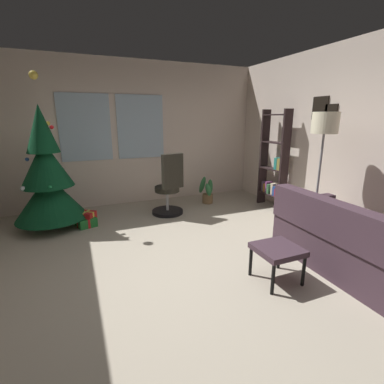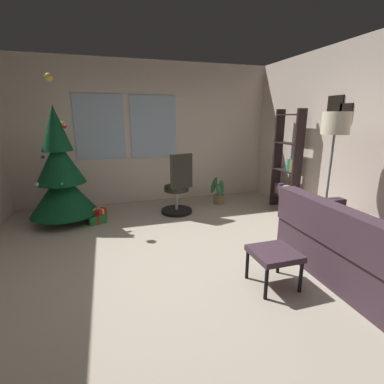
{
  "view_description": "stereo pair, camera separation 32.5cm",
  "coord_description": "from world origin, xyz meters",
  "px_view_note": "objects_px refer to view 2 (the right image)",
  "views": [
    {
      "loc": [
        -1.12,
        -2.63,
        1.7
      ],
      "look_at": [
        0.13,
        0.34,
        0.83
      ],
      "focal_mm": 26.17,
      "sensor_mm": 36.0,
      "label": 1
    },
    {
      "loc": [
        -0.81,
        -2.74,
        1.7
      ],
      "look_at": [
        0.13,
        0.34,
        0.83
      ],
      "focal_mm": 26.17,
      "sensor_mm": 36.0,
      "label": 2
    }
  ],
  "objects_px": {
    "office_chair": "(178,191)",
    "bookshelf": "(287,167)",
    "couch": "(381,257)",
    "holiday_tree": "(61,176)",
    "footstool": "(274,256)",
    "gift_box_green": "(96,218)",
    "potted_plant": "(218,193)",
    "gift_box_red": "(97,215)",
    "floor_lamp": "(335,134)"
  },
  "relations": [
    {
      "from": "footstool",
      "to": "floor_lamp",
      "type": "bearing_deg",
      "value": 30.12
    },
    {
      "from": "holiday_tree",
      "to": "bookshelf",
      "type": "distance_m",
      "value": 3.89
    },
    {
      "from": "footstool",
      "to": "gift_box_green",
      "type": "bearing_deg",
      "value": 126.42
    },
    {
      "from": "gift_box_green",
      "to": "holiday_tree",
      "type": "bearing_deg",
      "value": 163.62
    },
    {
      "from": "gift_box_green",
      "to": "office_chair",
      "type": "bearing_deg",
      "value": 1.01
    },
    {
      "from": "couch",
      "to": "footstool",
      "type": "distance_m",
      "value": 1.12
    },
    {
      "from": "gift_box_green",
      "to": "potted_plant",
      "type": "bearing_deg",
      "value": 8.88
    },
    {
      "from": "footstool",
      "to": "bookshelf",
      "type": "xyz_separation_m",
      "value": [
        1.59,
        2.11,
        0.47
      ]
    },
    {
      "from": "gift_box_green",
      "to": "bookshelf",
      "type": "height_order",
      "value": "bookshelf"
    },
    {
      "from": "office_chair",
      "to": "bookshelf",
      "type": "height_order",
      "value": "bookshelf"
    },
    {
      "from": "bookshelf",
      "to": "office_chair",
      "type": "bearing_deg",
      "value": 169.72
    },
    {
      "from": "floor_lamp",
      "to": "potted_plant",
      "type": "bearing_deg",
      "value": 109.08
    },
    {
      "from": "gift_box_red",
      "to": "potted_plant",
      "type": "xyz_separation_m",
      "value": [
        2.32,
        0.33,
        0.12
      ]
    },
    {
      "from": "footstool",
      "to": "holiday_tree",
      "type": "distance_m",
      "value": 3.47
    },
    {
      "from": "gift_box_red",
      "to": "bookshelf",
      "type": "bearing_deg",
      "value": -6.26
    },
    {
      "from": "gift_box_green",
      "to": "office_chair",
      "type": "distance_m",
      "value": 1.46
    },
    {
      "from": "couch",
      "to": "holiday_tree",
      "type": "relative_size",
      "value": 0.81
    },
    {
      "from": "gift_box_red",
      "to": "floor_lamp",
      "type": "relative_size",
      "value": 0.18
    },
    {
      "from": "footstool",
      "to": "potted_plant",
      "type": "bearing_deg",
      "value": 79.16
    },
    {
      "from": "gift_box_red",
      "to": "office_chair",
      "type": "relative_size",
      "value": 0.3
    },
    {
      "from": "gift_box_red",
      "to": "office_chair",
      "type": "xyz_separation_m",
      "value": [
        1.4,
        -0.01,
        0.31
      ]
    },
    {
      "from": "bookshelf",
      "to": "floor_lamp",
      "type": "distance_m",
      "value": 1.58
    },
    {
      "from": "bookshelf",
      "to": "floor_lamp",
      "type": "bearing_deg",
      "value": -103.56
    },
    {
      "from": "potted_plant",
      "to": "footstool",
      "type": "bearing_deg",
      "value": -100.84
    },
    {
      "from": "floor_lamp",
      "to": "potted_plant",
      "type": "relative_size",
      "value": 3.22
    },
    {
      "from": "holiday_tree",
      "to": "gift_box_green",
      "type": "distance_m",
      "value": 0.87
    },
    {
      "from": "office_chair",
      "to": "potted_plant",
      "type": "distance_m",
      "value": 1.0
    },
    {
      "from": "footstool",
      "to": "holiday_tree",
      "type": "height_order",
      "value": "holiday_tree"
    },
    {
      "from": "couch",
      "to": "potted_plant",
      "type": "bearing_deg",
      "value": 99.93
    },
    {
      "from": "gift_box_green",
      "to": "floor_lamp",
      "type": "distance_m",
      "value": 3.78
    },
    {
      "from": "footstool",
      "to": "bookshelf",
      "type": "bearing_deg",
      "value": 53.0
    },
    {
      "from": "potted_plant",
      "to": "bookshelf",
      "type": "bearing_deg",
      "value": -33.55
    },
    {
      "from": "holiday_tree",
      "to": "office_chair",
      "type": "distance_m",
      "value": 1.93
    },
    {
      "from": "gift_box_green",
      "to": "bookshelf",
      "type": "distance_m",
      "value": 3.48
    },
    {
      "from": "gift_box_green",
      "to": "potted_plant",
      "type": "relative_size",
      "value": 0.65
    },
    {
      "from": "holiday_tree",
      "to": "gift_box_red",
      "type": "xyz_separation_m",
      "value": [
        0.49,
        -0.1,
        -0.67
      ]
    },
    {
      "from": "holiday_tree",
      "to": "gift_box_green",
      "type": "xyz_separation_m",
      "value": [
        0.48,
        -0.14,
        -0.71
      ]
    },
    {
      "from": "holiday_tree",
      "to": "gift_box_red",
      "type": "distance_m",
      "value": 0.84
    },
    {
      "from": "office_chair",
      "to": "bookshelf",
      "type": "xyz_separation_m",
      "value": [
        1.97,
        -0.36,
        0.38
      ]
    },
    {
      "from": "couch",
      "to": "holiday_tree",
      "type": "height_order",
      "value": "holiday_tree"
    },
    {
      "from": "bookshelf",
      "to": "floor_lamp",
      "type": "xyz_separation_m",
      "value": [
        -0.33,
        -1.38,
        0.68
      ]
    },
    {
      "from": "office_chair",
      "to": "potted_plant",
      "type": "xyz_separation_m",
      "value": [
        0.92,
        0.34,
        -0.2
      ]
    },
    {
      "from": "holiday_tree",
      "to": "floor_lamp",
      "type": "height_order",
      "value": "holiday_tree"
    },
    {
      "from": "gift_box_red",
      "to": "potted_plant",
      "type": "distance_m",
      "value": 2.35
    },
    {
      "from": "couch",
      "to": "gift_box_green",
      "type": "bearing_deg",
      "value": 136.52
    },
    {
      "from": "footstool",
      "to": "gift_box_red",
      "type": "bearing_deg",
      "value": 125.75
    },
    {
      "from": "holiday_tree",
      "to": "bookshelf",
      "type": "relative_size",
      "value": 1.26
    },
    {
      "from": "gift_box_red",
      "to": "office_chair",
      "type": "bearing_deg",
      "value": -0.53
    },
    {
      "from": "bookshelf",
      "to": "potted_plant",
      "type": "bearing_deg",
      "value": 146.45
    },
    {
      "from": "floor_lamp",
      "to": "footstool",
      "type": "bearing_deg",
      "value": -149.88
    }
  ]
}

